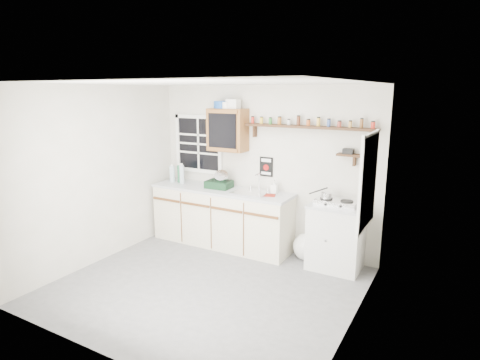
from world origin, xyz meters
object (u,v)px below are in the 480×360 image
(upper_cabinet, at_px, (228,130))
(main_cabinet, at_px, (222,217))
(hotplate, at_px, (336,203))
(spice_shelf, at_px, (308,126))
(right_cabinet, at_px, (336,237))
(dish_rack, at_px, (220,182))

(upper_cabinet, bearing_deg, main_cabinet, -103.68)
(upper_cabinet, xyz_separation_m, hotplate, (1.79, -0.14, -0.88))
(main_cabinet, height_order, spice_shelf, spice_shelf)
(main_cabinet, height_order, right_cabinet, main_cabinet)
(right_cabinet, distance_m, hotplate, 0.49)
(main_cabinet, distance_m, spice_shelf, 1.98)
(hotplate, bearing_deg, main_cabinet, -179.42)
(dish_rack, bearing_deg, spice_shelf, 4.77)
(spice_shelf, relative_size, dish_rack, 4.78)
(spice_shelf, bearing_deg, hotplate, -22.27)
(main_cabinet, relative_size, hotplate, 4.11)
(main_cabinet, xyz_separation_m, upper_cabinet, (0.03, 0.14, 1.36))
(spice_shelf, bearing_deg, upper_cabinet, -176.90)
(right_cabinet, height_order, hotplate, hotplate)
(upper_cabinet, relative_size, hotplate, 1.16)
(spice_shelf, bearing_deg, right_cabinet, -19.79)
(right_cabinet, distance_m, spice_shelf, 1.57)
(right_cabinet, relative_size, upper_cabinet, 1.40)
(right_cabinet, xyz_separation_m, hotplate, (-0.01, -0.02, 0.49))
(upper_cabinet, height_order, hotplate, upper_cabinet)
(upper_cabinet, xyz_separation_m, spice_shelf, (1.28, 0.07, 0.10))
(right_cabinet, relative_size, dish_rack, 2.28)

